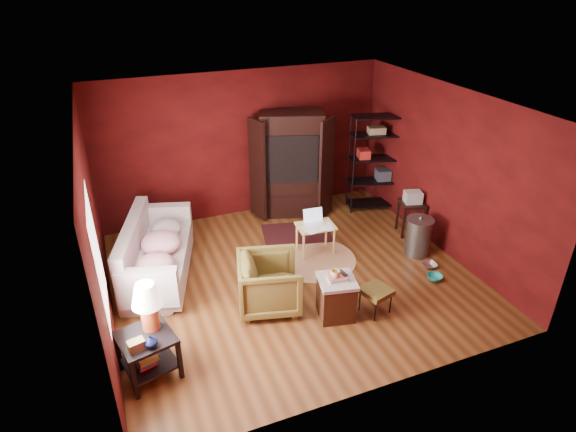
{
  "coord_description": "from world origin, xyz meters",
  "views": [
    {
      "loc": [
        -2.44,
        -5.91,
        4.46
      ],
      "look_at": [
        0.0,
        0.2,
        1.0
      ],
      "focal_mm": 30.0,
      "sensor_mm": 36.0,
      "label": 1
    }
  ],
  "objects_px": {
    "laptop_desk": "(315,228)",
    "armchair": "(269,281)",
    "tv_armoire": "(291,163)",
    "hamper": "(336,297)",
    "side_table": "(147,322)",
    "sofa": "(156,257)",
    "wire_shelving": "(375,159)"
  },
  "relations": [
    {
      "from": "hamper",
      "to": "wire_shelving",
      "type": "xyz_separation_m",
      "value": [
        2.23,
        2.81,
        0.74
      ]
    },
    {
      "from": "armchair",
      "to": "sofa",
      "type": "bearing_deg",
      "value": 61.04
    },
    {
      "from": "sofa",
      "to": "tv_armoire",
      "type": "distance_m",
      "value": 3.21
    },
    {
      "from": "side_table",
      "to": "hamper",
      "type": "xyz_separation_m",
      "value": [
        2.55,
        0.08,
        -0.41
      ]
    },
    {
      "from": "side_table",
      "to": "hamper",
      "type": "distance_m",
      "value": 2.58
    },
    {
      "from": "wire_shelving",
      "to": "hamper",
      "type": "bearing_deg",
      "value": -113.75
    },
    {
      "from": "laptop_desk",
      "to": "sofa",
      "type": "bearing_deg",
      "value": 179.11
    },
    {
      "from": "sofa",
      "to": "laptop_desk",
      "type": "relative_size",
      "value": 2.53
    },
    {
      "from": "sofa",
      "to": "side_table",
      "type": "distance_m",
      "value": 2.03
    },
    {
      "from": "laptop_desk",
      "to": "wire_shelving",
      "type": "distance_m",
      "value": 2.22
    },
    {
      "from": "armchair",
      "to": "tv_armoire",
      "type": "xyz_separation_m",
      "value": [
        1.42,
        2.67,
        0.62
      ]
    },
    {
      "from": "side_table",
      "to": "laptop_desk",
      "type": "relative_size",
      "value": 1.57
    },
    {
      "from": "hamper",
      "to": "tv_armoire",
      "type": "bearing_deg",
      "value": 78.99
    },
    {
      "from": "side_table",
      "to": "laptop_desk",
      "type": "height_order",
      "value": "side_table"
    },
    {
      "from": "side_table",
      "to": "wire_shelving",
      "type": "xyz_separation_m",
      "value": [
        4.77,
        2.89,
        0.33
      ]
    },
    {
      "from": "laptop_desk",
      "to": "wire_shelving",
      "type": "bearing_deg",
      "value": 37.2
    },
    {
      "from": "wire_shelving",
      "to": "tv_armoire",
      "type": "bearing_deg",
      "value": -179.68
    },
    {
      "from": "side_table",
      "to": "laptop_desk",
      "type": "xyz_separation_m",
      "value": [
        2.98,
        1.73,
        -0.25
      ]
    },
    {
      "from": "tv_armoire",
      "to": "wire_shelving",
      "type": "height_order",
      "value": "tv_armoire"
    },
    {
      "from": "laptop_desk",
      "to": "armchair",
      "type": "bearing_deg",
      "value": -133.82
    },
    {
      "from": "armchair",
      "to": "hamper",
      "type": "xyz_separation_m",
      "value": [
        0.8,
        -0.54,
        -0.12
      ]
    },
    {
      "from": "sofa",
      "to": "side_table",
      "type": "height_order",
      "value": "side_table"
    },
    {
      "from": "armchair",
      "to": "side_table",
      "type": "relative_size",
      "value": 0.73
    },
    {
      "from": "sofa",
      "to": "armchair",
      "type": "distance_m",
      "value": 1.95
    },
    {
      "from": "side_table",
      "to": "hamper",
      "type": "bearing_deg",
      "value": 1.84
    },
    {
      "from": "side_table",
      "to": "tv_armoire",
      "type": "distance_m",
      "value": 4.59
    },
    {
      "from": "side_table",
      "to": "wire_shelving",
      "type": "distance_m",
      "value": 5.59
    },
    {
      "from": "tv_armoire",
      "to": "armchair",
      "type": "bearing_deg",
      "value": -98.42
    },
    {
      "from": "tv_armoire",
      "to": "hamper",
      "type": "bearing_deg",
      "value": -81.39
    },
    {
      "from": "side_table",
      "to": "tv_armoire",
      "type": "height_order",
      "value": "tv_armoire"
    },
    {
      "from": "sofa",
      "to": "wire_shelving",
      "type": "relative_size",
      "value": 1.02
    },
    {
      "from": "hamper",
      "to": "wire_shelving",
      "type": "height_order",
      "value": "wire_shelving"
    }
  ]
}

